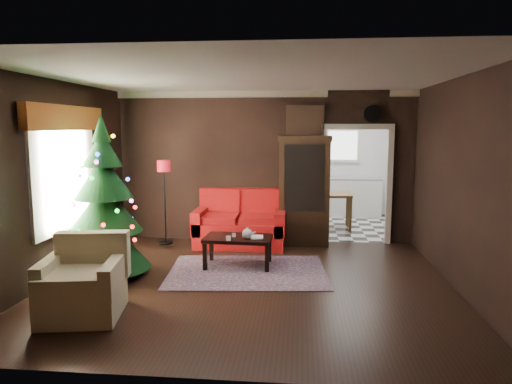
# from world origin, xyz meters

# --- Properties ---
(floor) EXTENTS (5.50, 5.50, 0.00)m
(floor) POSITION_xyz_m (0.00, 0.00, 0.00)
(floor) COLOR black
(floor) RESTS_ON ground
(ceiling) EXTENTS (5.50, 5.50, 0.00)m
(ceiling) POSITION_xyz_m (0.00, 0.00, 2.80)
(ceiling) COLOR white
(ceiling) RESTS_ON ground
(wall_back) EXTENTS (5.50, 0.00, 5.50)m
(wall_back) POSITION_xyz_m (0.00, 2.50, 1.40)
(wall_back) COLOR black
(wall_back) RESTS_ON ground
(wall_front) EXTENTS (5.50, 0.00, 5.50)m
(wall_front) POSITION_xyz_m (0.00, -2.50, 1.40)
(wall_front) COLOR black
(wall_front) RESTS_ON ground
(wall_left) EXTENTS (0.00, 5.50, 5.50)m
(wall_left) POSITION_xyz_m (-2.75, 0.00, 1.40)
(wall_left) COLOR black
(wall_left) RESTS_ON ground
(wall_right) EXTENTS (0.00, 5.50, 5.50)m
(wall_right) POSITION_xyz_m (2.75, 0.00, 1.40)
(wall_right) COLOR black
(wall_right) RESTS_ON ground
(doorway) EXTENTS (1.10, 0.10, 2.10)m
(doorway) POSITION_xyz_m (1.70, 2.50, 1.05)
(doorway) COLOR #ECE1C8
(doorway) RESTS_ON ground
(left_window) EXTENTS (0.05, 1.60, 1.40)m
(left_window) POSITION_xyz_m (-2.71, 0.20, 1.45)
(left_window) COLOR white
(left_window) RESTS_ON wall_left
(valance) EXTENTS (0.12, 2.10, 0.35)m
(valance) POSITION_xyz_m (-2.63, 0.20, 2.27)
(valance) COLOR #A24F20
(valance) RESTS_ON wall_left
(kitchen_floor) EXTENTS (3.00, 3.00, 0.00)m
(kitchen_floor) POSITION_xyz_m (1.70, 4.00, 0.00)
(kitchen_floor) COLOR silver
(kitchen_floor) RESTS_ON ground
(kitchen_window) EXTENTS (0.70, 0.06, 0.70)m
(kitchen_window) POSITION_xyz_m (1.70, 5.45, 1.70)
(kitchen_window) COLOR white
(kitchen_window) RESTS_ON ground
(rug) EXTENTS (2.46, 1.88, 0.01)m
(rug) POSITION_xyz_m (-0.09, 0.50, 0.01)
(rug) COLOR #55424C
(rug) RESTS_ON ground
(loveseat) EXTENTS (1.70, 0.90, 1.00)m
(loveseat) POSITION_xyz_m (-0.40, 2.05, 0.50)
(loveseat) COLOR maroon
(loveseat) RESTS_ON ground
(curio_cabinet) EXTENTS (0.90, 0.45, 1.90)m
(curio_cabinet) POSITION_xyz_m (0.75, 2.27, 0.95)
(curio_cabinet) COLOR black
(curio_cabinet) RESTS_ON ground
(floor_lamp) EXTENTS (0.29, 0.29, 1.48)m
(floor_lamp) POSITION_xyz_m (-1.69, 1.71, 0.83)
(floor_lamp) COLOR black
(floor_lamp) RESTS_ON ground
(christmas_tree) EXTENTS (1.60, 1.60, 2.39)m
(christmas_tree) POSITION_xyz_m (-2.10, 0.15, 1.05)
(christmas_tree) COLOR #103313
(christmas_tree) RESTS_ON ground
(armchair) EXTENTS (1.02, 1.02, 0.90)m
(armchair) POSITION_xyz_m (-1.76, -1.32, 0.46)
(armchair) COLOR #B4AC8D
(armchair) RESTS_ON ground
(coffee_table) EXTENTS (1.05, 0.66, 0.46)m
(coffee_table) POSITION_xyz_m (-0.26, 0.77, 0.24)
(coffee_table) COLOR black
(coffee_table) RESTS_ON rug
(teapot) EXTENTS (0.18, 0.18, 0.16)m
(teapot) POSITION_xyz_m (-0.11, 0.66, 0.55)
(teapot) COLOR white
(teapot) RESTS_ON coffee_table
(cup_a) EXTENTS (0.07, 0.07, 0.05)m
(cup_a) POSITION_xyz_m (-0.33, 0.76, 0.50)
(cup_a) COLOR silver
(cup_a) RESTS_ON coffee_table
(cup_b) EXTENTS (0.10, 0.10, 0.07)m
(cup_b) POSITION_xyz_m (-0.38, 0.52, 0.50)
(cup_b) COLOR white
(cup_b) RESTS_ON coffee_table
(book) EXTENTS (0.19, 0.03, 0.26)m
(book) POSITION_xyz_m (-0.06, 0.71, 0.60)
(book) COLOR gray
(book) RESTS_ON coffee_table
(wall_clock) EXTENTS (0.32, 0.32, 0.06)m
(wall_clock) POSITION_xyz_m (1.95, 2.45, 2.38)
(wall_clock) COLOR white
(wall_clock) RESTS_ON wall_back
(painting) EXTENTS (0.62, 0.05, 0.52)m
(painting) POSITION_xyz_m (0.75, 2.46, 2.25)
(painting) COLOR tan
(painting) RESTS_ON wall_back
(kitchen_counter) EXTENTS (1.80, 0.60, 0.90)m
(kitchen_counter) POSITION_xyz_m (1.70, 5.20, 0.45)
(kitchen_counter) COLOR white
(kitchen_counter) RESTS_ON ground
(kitchen_table) EXTENTS (0.70, 0.70, 0.75)m
(kitchen_table) POSITION_xyz_m (1.40, 3.70, 0.38)
(kitchen_table) COLOR brown
(kitchen_table) RESTS_ON ground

